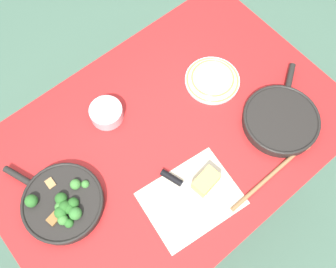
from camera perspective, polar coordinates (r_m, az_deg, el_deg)
ground_plane at (r=2.14m, az=0.00°, el=-8.53°), size 14.00×14.00×0.00m
dining_table_red at (r=1.49m, az=0.00°, el=-1.54°), size 1.35×0.92×0.77m
skillet_broccoli at (r=1.36m, az=-15.82°, el=-10.07°), size 0.28×0.38×0.07m
skillet_eggs at (r=1.48m, az=16.82°, el=2.08°), size 0.37×0.30×0.05m
wooden_spoon at (r=1.43m, az=16.94°, el=-4.63°), size 0.41×0.04×0.02m
parchment_sheet at (r=1.34m, az=3.59°, el=-9.78°), size 0.35×0.29×0.00m
grater_knife at (r=1.34m, az=2.18°, el=-7.69°), size 0.10×0.24×0.02m
cheese_block at (r=1.33m, az=5.79°, el=-7.22°), size 0.10×0.07×0.06m
dinner_plate_stack at (r=1.53m, az=6.79°, el=8.27°), size 0.22×0.22×0.03m
prep_bowl_steel at (r=1.45m, az=-9.36°, el=3.18°), size 0.13×0.13×0.05m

